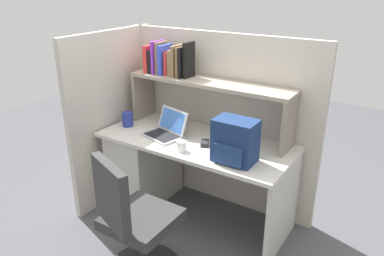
{
  "coord_description": "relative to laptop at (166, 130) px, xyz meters",
  "views": [
    {
      "loc": [
        1.49,
        -2.37,
        1.97
      ],
      "look_at": [
        0.0,
        -0.05,
        0.85
      ],
      "focal_mm": 35.12,
      "sensor_mm": 36.0,
      "label": 1
    }
  ],
  "objects": [
    {
      "name": "computer_mouse",
      "position": [
        0.36,
        0.02,
        -0.03
      ],
      "size": [
        0.1,
        0.12,
        0.03
      ],
      "primitive_type": "cube",
      "rotation": [
        0.0,
        0.0,
        0.45
      ],
      "color": "#262628",
      "rests_on": "desk"
    },
    {
      "name": "overhead_hutch",
      "position": [
        0.25,
        0.27,
        0.3
      ],
      "size": [
        1.44,
        0.28,
        0.45
      ],
      "color": "gray",
      "rests_on": "desk"
    },
    {
      "name": "laptop",
      "position": [
        0.0,
        0.0,
        0.0
      ],
      "size": [
        0.36,
        0.33,
        0.22
      ],
      "color": "#B7BABF",
      "rests_on": "desk"
    },
    {
      "name": "reference_books_on_shelf",
      "position": [
        -0.15,
        0.27,
        0.52
      ],
      "size": [
        0.44,
        0.19,
        0.29
      ],
      "color": "red",
      "rests_on": "overhead_hutch"
    },
    {
      "name": "paper_cup",
      "position": [
        0.27,
        -0.17,
        -0.01
      ],
      "size": [
        0.08,
        0.08,
        0.08
      ],
      "primitive_type": "cylinder",
      "color": "white",
      "rests_on": "desk"
    },
    {
      "name": "cubicle_partition_left",
      "position": [
        -0.6,
        0.02,
        -0.01
      ],
      "size": [
        0.05,
        1.06,
        1.55
      ],
      "primitive_type": "cube",
      "color": "#BCB5A8",
      "rests_on": "ground_plane"
    },
    {
      "name": "ground_plane",
      "position": [
        0.25,
        0.07,
        -0.78
      ],
      "size": [
        8.0,
        8.0,
        0.0
      ],
      "primitive_type": "plane",
      "color": "#4C4C51"
    },
    {
      "name": "desk",
      "position": [
        -0.14,
        0.07,
        -0.38
      ],
      "size": [
        1.6,
        0.7,
        0.73
      ],
      "color": "beige",
      "rests_on": "ground_plane"
    },
    {
      "name": "snack_canister",
      "position": [
        -0.42,
        -0.0,
        0.01
      ],
      "size": [
        0.1,
        0.1,
        0.13
      ],
      "primitive_type": "cylinder",
      "color": "navy",
      "rests_on": "desk"
    },
    {
      "name": "backpack",
      "position": [
        0.68,
        -0.1,
        0.1
      ],
      "size": [
        0.3,
        0.23,
        0.32
      ],
      "color": "navy",
      "rests_on": "desk"
    },
    {
      "name": "cubicle_partition_rear",
      "position": [
        0.25,
        0.45,
        -0.01
      ],
      "size": [
        1.84,
        0.05,
        1.55
      ],
      "primitive_type": "cube",
      "color": "#BCB5A8",
      "rests_on": "ground_plane"
    },
    {
      "name": "office_chair",
      "position": [
        0.29,
        -0.77,
        -0.39
      ],
      "size": [
        0.53,
        0.55,
        0.93
      ],
      "rotation": [
        0.0,
        0.0,
        2.77
      ],
      "color": "black",
      "rests_on": "ground_plane"
    }
  ]
}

